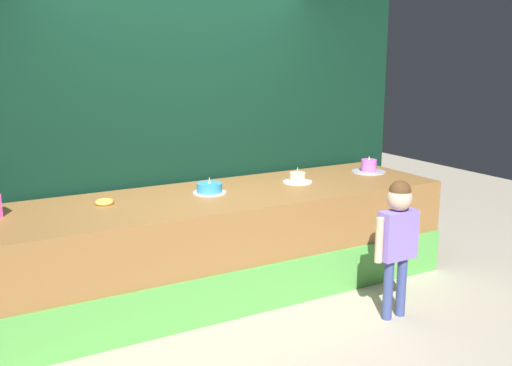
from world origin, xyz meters
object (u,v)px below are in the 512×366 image
(donut, at_px, (104,202))
(cake_left, at_px, (210,188))
(cake_center, at_px, (297,178))
(cake_right, at_px, (369,167))
(child_figure, at_px, (398,230))

(donut, xyz_separation_m, cake_left, (0.86, -0.06, 0.02))
(cake_center, bearing_deg, cake_right, 2.95)
(child_figure, distance_m, cake_left, 1.55)
(donut, relative_size, cake_left, 0.50)
(cake_center, bearing_deg, child_figure, -84.31)
(cake_left, relative_size, cake_center, 1.05)
(donut, bearing_deg, cake_center, -2.73)
(cake_right, bearing_deg, child_figure, -121.31)
(cake_left, bearing_deg, donut, 175.78)
(cake_left, bearing_deg, cake_right, 0.85)
(cake_center, relative_size, cake_right, 0.81)
(child_figure, height_order, cake_left, child_figure)
(donut, distance_m, cake_right, 2.57)
(cake_left, bearing_deg, child_figure, -50.74)
(cake_left, relative_size, cake_right, 0.85)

